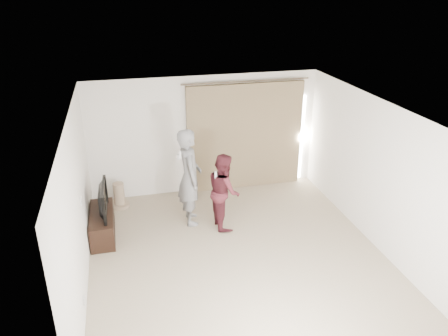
{
  "coord_description": "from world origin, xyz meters",
  "views": [
    {
      "loc": [
        -1.74,
        -6.07,
        4.46
      ],
      "look_at": [
        0.05,
        1.2,
        1.17
      ],
      "focal_mm": 35.0,
      "sensor_mm": 36.0,
      "label": 1
    }
  ],
  "objects_px": {
    "person_woman": "(224,191)",
    "tv": "(99,200)",
    "person_man": "(190,177)",
    "tv_console": "(102,224)"
  },
  "relations": [
    {
      "from": "tv",
      "to": "person_man",
      "type": "relative_size",
      "value": 0.5
    },
    {
      "from": "tv",
      "to": "person_woman",
      "type": "relative_size",
      "value": 0.65
    },
    {
      "from": "person_woman",
      "to": "tv",
      "type": "bearing_deg",
      "value": 175.8
    },
    {
      "from": "tv",
      "to": "person_woman",
      "type": "distance_m",
      "value": 2.3
    },
    {
      "from": "person_man",
      "to": "tv_console",
      "type": "bearing_deg",
      "value": -175.56
    },
    {
      "from": "tv_console",
      "to": "tv",
      "type": "height_order",
      "value": "tv"
    },
    {
      "from": "tv",
      "to": "person_woman",
      "type": "xyz_separation_m",
      "value": [
        2.29,
        -0.17,
        -0.01
      ]
    },
    {
      "from": "tv",
      "to": "person_man",
      "type": "height_order",
      "value": "person_man"
    },
    {
      "from": "person_woman",
      "to": "person_man",
      "type": "bearing_deg",
      "value": 153.47
    },
    {
      "from": "tv_console",
      "to": "person_man",
      "type": "relative_size",
      "value": 0.64
    }
  ]
}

